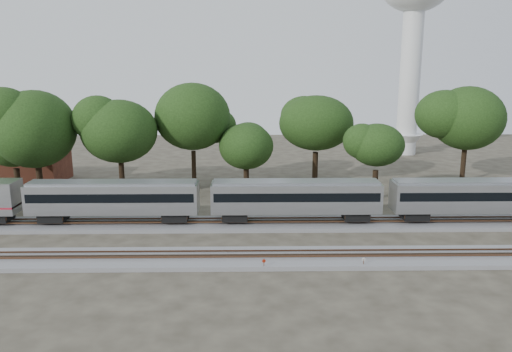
# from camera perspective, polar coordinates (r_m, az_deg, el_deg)

# --- Properties ---
(ground) EXTENTS (160.00, 160.00, 0.00)m
(ground) POSITION_cam_1_polar(r_m,az_deg,el_deg) (49.24, -0.34, -7.88)
(ground) COLOR #383328
(ground) RESTS_ON ground
(track_far) EXTENTS (160.00, 5.00, 0.73)m
(track_far) POSITION_cam_1_polar(r_m,az_deg,el_deg) (54.84, -0.41, -5.50)
(track_far) COLOR slate
(track_far) RESTS_ON ground
(track_near) EXTENTS (160.00, 5.00, 0.73)m
(track_near) POSITION_cam_1_polar(r_m,az_deg,el_deg) (45.44, -0.29, -9.39)
(track_near) COLOR slate
(track_near) RESTS_ON ground
(train) EXTENTS (94.76, 3.27, 4.82)m
(train) POSITION_cam_1_polar(r_m,az_deg,el_deg) (54.22, 4.72, -2.31)
(train) COLOR #B2B4B9
(train) RESTS_ON ground
(switch_stand_red) EXTENTS (0.31, 0.13, 1.01)m
(switch_stand_red) POSITION_cam_1_polar(r_m,az_deg,el_deg) (43.23, 0.91, -9.94)
(switch_stand_red) COLOR #512D19
(switch_stand_red) RESTS_ON ground
(switch_stand_white) EXTENTS (0.31, 0.11, 0.99)m
(switch_stand_white) POSITION_cam_1_polar(r_m,az_deg,el_deg) (44.58, 12.20, -9.53)
(switch_stand_white) COLOR #512D19
(switch_stand_white) RESTS_ON ground
(switch_lever) EXTENTS (0.58, 0.47, 0.30)m
(switch_lever) POSITION_cam_1_polar(r_m,az_deg,el_deg) (44.29, 7.52, -10.17)
(switch_lever) COLOR #512D19
(switch_lever) RESTS_ON ground
(water_tower) EXTENTS (13.96, 13.96, 38.63)m
(water_tower) POSITION_cam_1_polar(r_m,az_deg,el_deg) (103.14, 17.68, 18.30)
(water_tower) COLOR silver
(water_tower) RESTS_ON ground
(brick_building) EXTENTS (11.13, 8.02, 5.24)m
(brick_building) POSITION_cam_1_polar(r_m,az_deg,el_deg) (82.75, -24.64, 1.24)
(brick_building) COLOR brown
(brick_building) RESTS_ON ground
(tree_0) EXTENTS (7.29, 7.29, 10.28)m
(tree_0) POSITION_cam_1_polar(r_m,az_deg,el_deg) (72.61, -25.95, 3.31)
(tree_0) COLOR black
(tree_0) RESTS_ON ground
(tree_1) EXTENTS (9.40, 9.40, 13.26)m
(tree_1) POSITION_cam_1_polar(r_m,az_deg,el_deg) (69.81, -23.95, 4.91)
(tree_1) COLOR black
(tree_1) RESTS_ON ground
(tree_2) EXTENTS (8.95, 8.95, 12.62)m
(tree_2) POSITION_cam_1_polar(r_m,az_deg,el_deg) (67.51, -15.36, 4.94)
(tree_2) COLOR black
(tree_2) RESTS_ON ground
(tree_3) EXTENTS (10.51, 10.51, 14.82)m
(tree_3) POSITION_cam_1_polar(r_m,az_deg,el_deg) (69.35, -7.27, 6.74)
(tree_3) COLOR black
(tree_3) RESTS_ON ground
(tree_4) EXTENTS (6.54, 6.54, 9.22)m
(tree_4) POSITION_cam_1_polar(r_m,az_deg,el_deg) (68.00, -1.14, 3.40)
(tree_4) COLOR black
(tree_4) RESTS_ON ground
(tree_5) EXTENTS (9.29, 9.29, 13.09)m
(tree_5) POSITION_cam_1_polar(r_m,az_deg,el_deg) (72.30, 6.90, 6.02)
(tree_5) COLOR black
(tree_5) RESTS_ON ground
(tree_6) EXTENTS (7.31, 7.31, 10.30)m
(tree_6) POSITION_cam_1_polar(r_m,az_deg,el_deg) (66.04, 13.66, 3.44)
(tree_6) COLOR black
(tree_6) RESTS_ON ground
(tree_7) EXTENTS (9.77, 9.77, 13.78)m
(tree_7) POSITION_cam_1_polar(r_m,az_deg,el_deg) (80.03, 23.01, 6.09)
(tree_7) COLOR black
(tree_7) RESTS_ON ground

